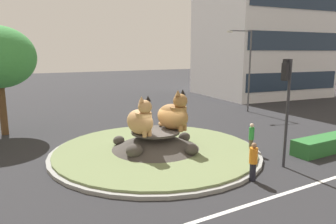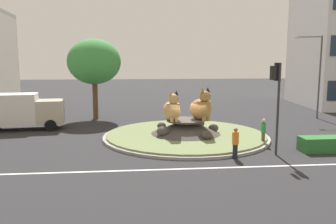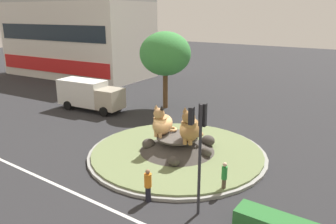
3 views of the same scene
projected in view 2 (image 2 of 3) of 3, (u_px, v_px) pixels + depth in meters
name	position (u px, v px, depth m)	size (l,w,h in m)	color
ground_plane	(186.00, 137.00, 25.24)	(160.00, 160.00, 0.00)	#28282B
lane_centreline	(206.00, 168.00, 18.01)	(112.00, 0.20, 0.01)	silver
roundabout_island	(186.00, 132.00, 25.18)	(11.95, 11.95, 1.33)	gray
cat_statue_calico	(172.00, 109.00, 24.54)	(1.47, 2.35, 2.17)	tan
cat_statue_tabby	(202.00, 108.00, 24.81)	(1.94, 2.68, 2.37)	#9E703D
traffic_light_mast	(277.00, 88.00, 20.06)	(0.71, 0.61, 5.43)	#2D2D33
broadleaf_tree_behind_island	(94.00, 62.00, 32.61)	(5.00, 5.00, 7.56)	brown
streetlight_arm	(317.00, 71.00, 32.91)	(2.52, 0.73, 7.85)	#4C4C51
pedestrian_green_shirt	(263.00, 131.00, 22.87)	(0.30, 0.30, 1.77)	brown
pedestrian_orange_shirt	(235.00, 142.00, 19.69)	(0.38, 0.38, 1.78)	black
delivery_box_truck	(17.00, 110.00, 27.81)	(7.04, 3.13, 2.91)	#B7AD99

